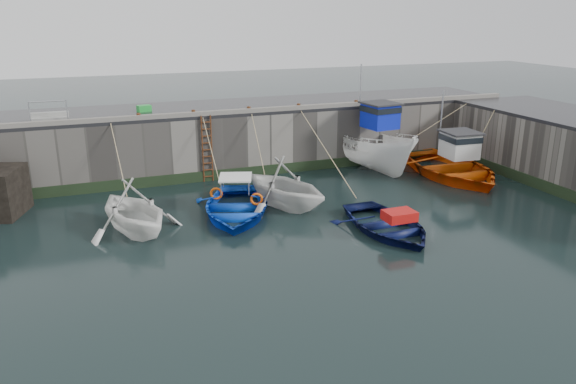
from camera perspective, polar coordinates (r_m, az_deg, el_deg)
name	(u,v)px	position (r m, az deg, el deg)	size (l,w,h in m)	color
ground	(333,255)	(19.12, 4.64, -6.36)	(120.00, 120.00, 0.00)	black
quay_back	(233,137)	(29.89, -5.56, 5.59)	(30.00, 5.00, 3.00)	slate
road_back	(233,107)	(29.59, -5.65, 8.58)	(30.00, 5.00, 0.16)	black
kerb_back	(245,111)	(27.33, -4.35, 8.23)	(30.00, 0.30, 0.20)	slate
algae_back	(248,172)	(27.82, -4.09, 2.04)	(30.00, 0.08, 0.50)	black
algae_right	(552,189)	(27.76, 25.25, 0.30)	(0.08, 15.00, 0.50)	black
ladder	(207,149)	(26.95, -8.21, 4.33)	(0.51, 0.08, 3.20)	#3F1E0F
boat_near_white	(135,231)	(21.81, -15.27, -3.81)	(3.76, 4.35, 2.29)	white
boat_near_white_rope	(125,199)	(25.53, -16.22, -0.70)	(0.04, 3.90, 3.10)	tan
boat_near_blue	(236,214)	(22.86, -5.32, -2.22)	(3.86, 5.41, 1.12)	blue
boat_near_blue_rope	(214,188)	(26.29, -7.52, 0.42)	(0.04, 3.59, 3.10)	tan
boat_near_blacktrim	(284,205)	(23.72, -0.37, -1.38)	(3.93, 4.55, 2.40)	silver
boat_near_blacktrim_rope	(258,182)	(26.96, -3.03, 0.99)	(0.04, 3.41, 3.10)	tan
boat_near_navy	(387,231)	(21.38, 9.98, -3.88)	(3.44, 4.82, 1.00)	#0A113F
boat_near_navy_rope	(325,188)	(26.06, 3.77, 0.38)	(0.04, 6.75, 3.10)	tan
boat_far_white	(372,148)	(29.45, 8.52, 4.47)	(3.29, 6.93, 5.58)	white
boat_far_orange	(451,167)	(29.02, 16.22, 2.47)	(5.46, 7.30, 4.44)	#EC550C
fish_crate	(144,108)	(28.50, -14.42, 8.23)	(0.63, 0.41, 0.31)	green
railing	(50,116)	(27.35, -23.05, 7.08)	(1.60, 1.05, 1.00)	#A5A8AD
bollard_a	(139,116)	(26.47, -14.93, 7.45)	(0.18, 0.18, 0.28)	#3F1E0F
bollard_b	(193,113)	(26.83, -9.58, 7.94)	(0.18, 0.18, 0.28)	#3F1E0F
bollard_c	(249,109)	(27.47, -4.01, 8.37)	(0.18, 0.18, 0.28)	#3F1E0F
bollard_d	(299,106)	(28.32, 1.09, 8.70)	(0.18, 0.18, 0.28)	#3F1E0F
bollard_e	(356,103)	(29.64, 6.92, 8.99)	(0.18, 0.18, 0.28)	#3F1E0F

